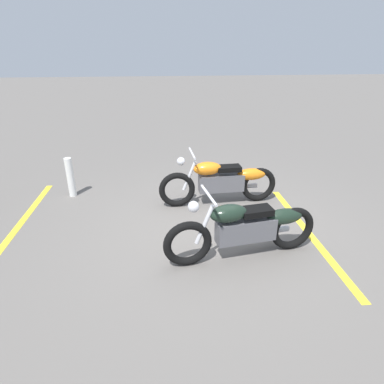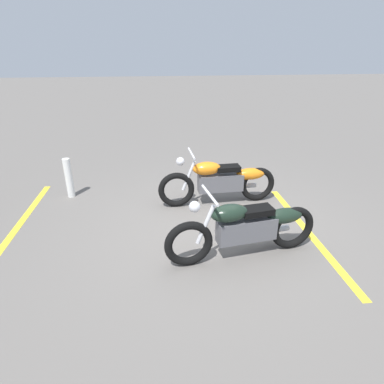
# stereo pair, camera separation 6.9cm
# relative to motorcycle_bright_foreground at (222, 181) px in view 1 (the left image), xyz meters

# --- Properties ---
(ground_plane) EXTENTS (60.00, 60.00, 0.00)m
(ground_plane) POSITION_rel_motorcycle_bright_foreground_xyz_m (0.19, 0.86, -0.46)
(ground_plane) COLOR #66605B
(motorcycle_bright_foreground) EXTENTS (2.23, 0.62, 1.04)m
(motorcycle_bright_foreground) POSITION_rel_motorcycle_bright_foreground_xyz_m (0.00, 0.00, 0.00)
(motorcycle_bright_foreground) COLOR black
(motorcycle_bright_foreground) RESTS_ON ground
(motorcycle_dark_foreground) EXTENTS (2.22, 0.68, 1.04)m
(motorcycle_dark_foreground) POSITION_rel_motorcycle_bright_foreground_xyz_m (-0.01, 1.71, 0.00)
(motorcycle_dark_foreground) COLOR black
(motorcycle_dark_foreground) RESTS_ON ground
(bollard_post) EXTENTS (0.14, 0.14, 0.79)m
(bollard_post) POSITION_rel_motorcycle_bright_foreground_xyz_m (2.89, -0.65, -0.07)
(bollard_post) COLOR white
(bollard_post) RESTS_ON ground
(parking_stripe_near) EXTENTS (0.16, 3.20, 0.01)m
(parking_stripe_near) POSITION_rel_motorcycle_bright_foreground_xyz_m (-1.20, 1.23, -0.46)
(parking_stripe_near) COLOR yellow
(parking_stripe_near) RESTS_ON ground
(parking_stripe_mid) EXTENTS (0.16, 3.20, 0.01)m
(parking_stripe_mid) POSITION_rel_motorcycle_bright_foreground_xyz_m (3.53, 0.38, -0.46)
(parking_stripe_mid) COLOR yellow
(parking_stripe_mid) RESTS_ON ground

